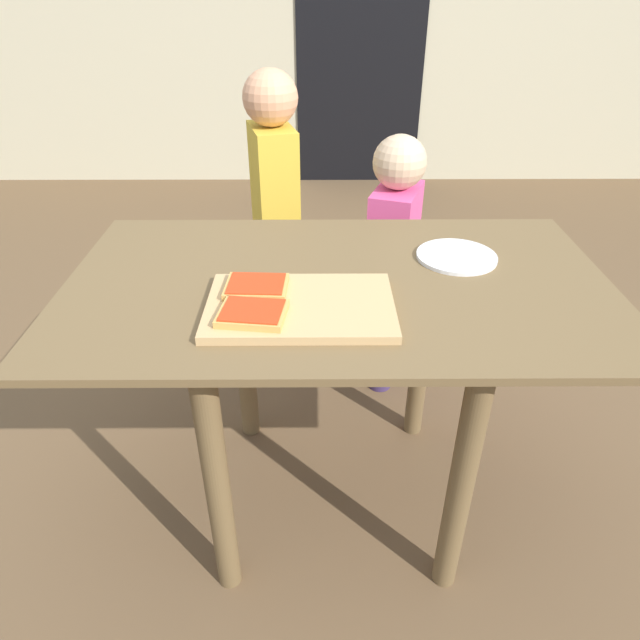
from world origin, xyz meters
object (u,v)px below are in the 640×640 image
dining_table (337,331)px  child_right (393,252)px  pizza_slice_near_left (252,313)px  child_left (275,204)px  plate_white_right (457,256)px  cutting_board (300,306)px  pizza_slice_far_left (257,286)px

dining_table → child_right: size_ratio=1.38×
pizza_slice_near_left → child_right: bearing=63.2°
child_left → child_right: bearing=-21.9°
child_right → plate_white_right: bearing=-78.9°
cutting_board → child_left: 0.93m
pizza_slice_near_left → child_left: 0.98m
child_right → pizza_slice_far_left: bearing=-120.7°
cutting_board → pizza_slice_near_left: pizza_slice_near_left is taller
cutting_board → plate_white_right: cutting_board is taller
pizza_slice_far_left → plate_white_right: 0.54m
pizza_slice_far_left → child_left: size_ratio=0.13×
plate_white_right → child_left: (-0.52, 0.66, -0.10)m
child_right → pizza_slice_near_left: bearing=-116.8°
pizza_slice_far_left → child_left: child_left is taller
dining_table → child_left: size_ratio=1.17×
dining_table → pizza_slice_near_left: (-0.19, -0.20, 0.18)m
dining_table → pizza_slice_far_left: size_ratio=9.13×
pizza_slice_far_left → pizza_slice_near_left: bearing=-89.1°
pizza_slice_far_left → child_left: bearing=91.1°
cutting_board → child_right: bearing=67.6°
pizza_slice_near_left → child_right: size_ratio=0.16×
pizza_slice_far_left → child_right: child_right is taller
cutting_board → pizza_slice_near_left: 0.12m
pizza_slice_near_left → plate_white_right: size_ratio=0.73×
pizza_slice_far_left → child_right: bearing=59.3°
dining_table → cutting_board: bearing=-122.2°
pizza_slice_far_left → child_right: 0.83m
child_right → cutting_board: bearing=-112.4°
plate_white_right → pizza_slice_far_left: bearing=-158.1°
dining_table → pizza_slice_far_left: (-0.19, -0.08, 0.18)m
pizza_slice_near_left → child_left: child_left is taller
pizza_slice_near_left → pizza_slice_far_left: 0.12m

